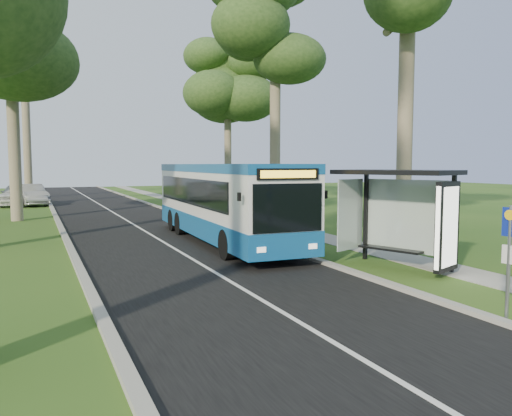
{
  "coord_description": "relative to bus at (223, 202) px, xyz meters",
  "views": [
    {
      "loc": [
        -8.16,
        -12.23,
        3.09
      ],
      "look_at": [
        -1.19,
        3.29,
        1.6
      ],
      "focal_mm": 35.0,
      "sensor_mm": 36.0,
      "label": 1
    }
  ],
  "objects": [
    {
      "name": "bus_stop_sign",
      "position": [
        1.6,
        -11.7,
        -0.16
      ],
      "size": [
        0.11,
        0.32,
        2.29
      ],
      "rotation": [
        0.0,
        0.0,
        0.2
      ],
      "color": "gray",
      "rests_on": "ground"
    },
    {
      "name": "road",
      "position": [
        -2.2,
        3.78,
        -1.6
      ],
      "size": [
        7.0,
        100.0,
        0.02
      ],
      "primitive_type": "cube",
      "color": "black",
      "rests_on": "ground"
    },
    {
      "name": "car_silver",
      "position": [
        -7.02,
        22.76,
        -0.8
      ],
      "size": [
        2.67,
        5.13,
        1.61
      ],
      "primitive_type": "imported",
      "rotation": [
        0.0,
        0.0,
        0.21
      ],
      "color": "#A1A3A8",
      "rests_on": "ground"
    },
    {
      "name": "bus_shelter",
      "position": [
        3.02,
        -7.29,
        0.47
      ],
      "size": [
        2.97,
        3.85,
        2.93
      ],
      "rotation": [
        0.0,
        0.0,
        0.37
      ],
      "color": "black",
      "rests_on": "ground"
    },
    {
      "name": "footpath",
      "position": [
        4.3,
        3.78,
        -1.6
      ],
      "size": [
        1.5,
        100.0,
        0.02
      ],
      "primitive_type": "cube",
      "color": "gray",
      "rests_on": "ground"
    },
    {
      "name": "kerb_east",
      "position": [
        1.3,
        3.78,
        -1.55
      ],
      "size": [
        0.25,
        100.0,
        0.12
      ],
      "primitive_type": "cube",
      "color": "#9E9B93",
      "rests_on": "ground"
    },
    {
      "name": "litter_bin",
      "position": [
        2.1,
        -3.61,
        -1.1
      ],
      "size": [
        0.57,
        0.57,
        0.99
      ],
      "rotation": [
        0.0,
        0.0,
        -0.36
      ],
      "color": "black",
      "rests_on": "ground"
    },
    {
      "name": "centre_line",
      "position": [
        -2.2,
        3.78,
        -1.59
      ],
      "size": [
        0.12,
        100.0,
        0.0
      ],
      "primitive_type": "cube",
      "color": "white",
      "rests_on": "road"
    },
    {
      "name": "tree_east_c",
      "position": [
        8.1,
        11.78,
        10.83
      ],
      "size": [
        5.2,
        5.2,
        16.82
      ],
      "color": "#7A6B56",
      "rests_on": "ground"
    },
    {
      "name": "kerb_west",
      "position": [
        -5.7,
        3.78,
        -1.55
      ],
      "size": [
        0.25,
        100.0,
        0.12
      ],
      "primitive_type": "cube",
      "color": "#9E9B93",
      "rests_on": "ground"
    },
    {
      "name": "tree_west_c",
      "position": [
        -7.7,
        11.78,
        8.09
      ],
      "size": [
        5.2,
        5.2,
        13.08
      ],
      "color": "#7A6B56",
      "rests_on": "ground"
    },
    {
      "name": "tree_west_e",
      "position": [
        -7.2,
        31.78,
        10.43
      ],
      "size": [
        5.2,
        5.2,
        16.26
      ],
      "color": "#7A6B56",
      "rests_on": "ground"
    },
    {
      "name": "car_white",
      "position": [
        -7.91,
        23.02,
        -0.76
      ],
      "size": [
        3.09,
        5.32,
        1.7
      ],
      "primitive_type": "imported",
      "rotation": [
        0.0,
        0.0,
        -0.23
      ],
      "color": "silver",
      "rests_on": "ground"
    },
    {
      "name": "bus",
      "position": [
        0.0,
        0.0,
        0.0
      ],
      "size": [
        2.82,
        11.79,
        3.11
      ],
      "rotation": [
        0.0,
        0.0,
        -0.03
      ],
      "color": "silver",
      "rests_on": "ground"
    },
    {
      "name": "tree_east_d",
      "position": [
        9.3,
        23.78,
        8.36
      ],
      "size": [
        5.2,
        5.2,
        13.44
      ],
      "color": "#7A6B56",
      "rests_on": "ground"
    },
    {
      "name": "ground",
      "position": [
        1.3,
        -6.22,
        -1.61
      ],
      "size": [
        120.0,
        120.0,
        0.0
      ],
      "primitive_type": "plane",
      "color": "#284D18",
      "rests_on": "ground"
    }
  ]
}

